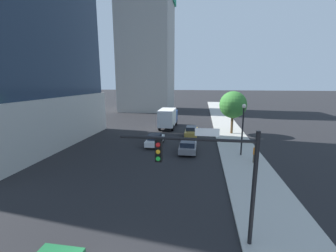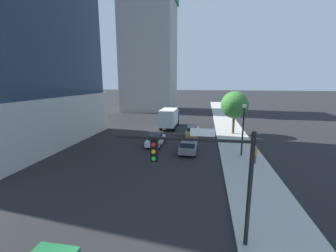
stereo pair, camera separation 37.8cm
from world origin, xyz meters
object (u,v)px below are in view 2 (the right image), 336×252
at_px(traffic_light_pole, 203,165).
at_px(street_lamp, 243,122).
at_px(car_white, 156,140).
at_px(car_gray, 188,146).
at_px(box_truck, 169,117).
at_px(construction_building, 150,46).
at_px(street_tree, 235,105).
at_px(car_gold, 192,131).
at_px(pedestrian_orange_shirt, 255,154).

height_order(traffic_light_pole, street_lamp, traffic_light_pole).
xyz_separation_m(traffic_light_pole, car_white, (-6.01, 16.27, -3.35)).
height_order(car_gray, box_truck, box_truck).
relative_size(car_white, box_truck, 0.60).
bearing_deg(traffic_light_pole, box_truck, 102.59).
relative_size(construction_building, street_tree, 6.10).
distance_m(street_tree, car_gold, 7.38).
bearing_deg(box_truck, car_white, -90.00).
xyz_separation_m(construction_building, street_lamp, (19.22, -36.87, -13.40)).
relative_size(car_white, car_gray, 1.03).
distance_m(construction_building, car_white, 39.04).
bearing_deg(traffic_light_pole, car_gray, 97.10).
height_order(street_lamp, car_gold, street_lamp).
height_order(street_tree, box_truck, street_tree).
bearing_deg(car_white, car_gold, 51.39).
distance_m(car_white, box_truck, 10.68).
relative_size(car_white, car_gold, 1.00).
xyz_separation_m(car_gray, box_truck, (-4.26, 12.83, 1.16)).
xyz_separation_m(street_lamp, car_gold, (-5.67, 8.02, -3.03)).
xyz_separation_m(car_white, pedestrian_orange_shirt, (10.83, -4.83, 0.28)).
xyz_separation_m(construction_building, traffic_light_pole, (15.30, -50.45, -13.08)).
bearing_deg(car_gold, construction_building, 115.16).
bearing_deg(construction_building, car_white, -74.78).
bearing_deg(construction_building, car_gray, -69.57).
bearing_deg(street_lamp, pedestrian_orange_shirt, -67.14).
xyz_separation_m(street_tree, car_white, (-10.21, -7.58, -3.73)).
relative_size(construction_building, street_lamp, 7.07).
relative_size(street_lamp, car_white, 1.25).
distance_m(car_white, car_gray, 4.79).
bearing_deg(box_truck, pedestrian_orange_shirt, -54.98).
xyz_separation_m(street_tree, pedestrian_orange_shirt, (0.62, -12.42, -3.45)).
relative_size(street_lamp, car_gray, 1.29).
relative_size(construction_building, car_gold, 8.84).
bearing_deg(street_tree, car_gray, -121.30).
xyz_separation_m(car_gold, box_truck, (-4.26, 5.29, 1.14)).
relative_size(street_tree, car_gold, 1.45).
distance_m(traffic_light_pole, pedestrian_orange_shirt, 12.79).
xyz_separation_m(car_white, car_gray, (4.26, -2.21, -0.02)).
xyz_separation_m(street_lamp, street_tree, (0.28, 10.28, 0.71)).
bearing_deg(pedestrian_orange_shirt, traffic_light_pole, -112.86).
height_order(traffic_light_pole, car_gray, traffic_light_pole).
xyz_separation_m(street_tree, box_truck, (-10.21, 3.03, -2.59)).
bearing_deg(street_lamp, car_gold, 125.26).
height_order(traffic_light_pole, street_tree, street_tree).
xyz_separation_m(car_white, box_truck, (0.00, 10.62, 1.13)).
bearing_deg(street_tree, construction_building, 126.26).
bearing_deg(car_gray, car_white, 152.58).
bearing_deg(construction_building, box_truck, -68.46).
height_order(street_lamp, box_truck, street_lamp).
distance_m(car_gold, car_gray, 7.54).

